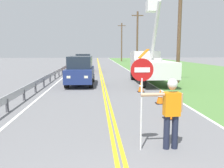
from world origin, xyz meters
name	(u,v)px	position (x,y,z in m)	size (l,w,h in m)	color
grass_verge_right	(218,76)	(11.60, 20.00, 0.00)	(16.00, 110.00, 0.01)	#517F3D
centerline_yellow_left	(101,77)	(-0.09, 20.00, 0.01)	(0.11, 110.00, 0.01)	yellow
centerline_yellow_right	(102,77)	(0.09, 20.00, 0.01)	(0.11, 110.00, 0.01)	yellow
edge_line_right	(139,77)	(3.60, 20.00, 0.01)	(0.12, 110.00, 0.01)	silver
edge_line_left	(64,77)	(-3.60, 20.00, 0.01)	(0.12, 110.00, 0.01)	silver
flagger_worker	(171,109)	(1.35, 3.35, 1.05)	(1.09, 0.25, 1.83)	#1E2338
stop_sign_paddle	(142,84)	(0.58, 3.32, 1.71)	(0.56, 0.04, 2.33)	silver
utility_bucket_truck	(150,64)	(3.67, 15.73, 1.44)	(2.69, 6.82, 6.15)	silver
oncoming_suv_nearest	(80,71)	(-1.66, 14.80, 1.06)	(2.00, 4.65, 2.10)	navy
oncoming_suv_second	(84,63)	(-2.02, 26.14, 1.06)	(1.92, 4.61, 2.10)	maroon
utility_pole_near	(179,31)	(5.84, 15.52, 4.02)	(1.80, 0.28, 7.69)	brown
utility_pole_mid	(137,38)	(5.93, 34.22, 4.39)	(1.80, 0.28, 8.42)	brown
utility_pole_far	(122,42)	(5.43, 51.73, 4.52)	(1.80, 0.28, 8.68)	brown
traffic_cone_lead	(169,110)	(2.15, 5.94, 0.34)	(0.40, 0.40, 0.70)	orange
traffic_cone_mid	(160,97)	(2.50, 8.44, 0.34)	(0.40, 0.40, 0.70)	orange
traffic_cone_tail	(141,86)	(2.20, 11.64, 0.34)	(0.40, 0.40, 0.70)	orange
guardrail_left_shoulder	(47,77)	(-4.20, 15.35, 0.52)	(0.10, 32.00, 0.71)	#9EA0A3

